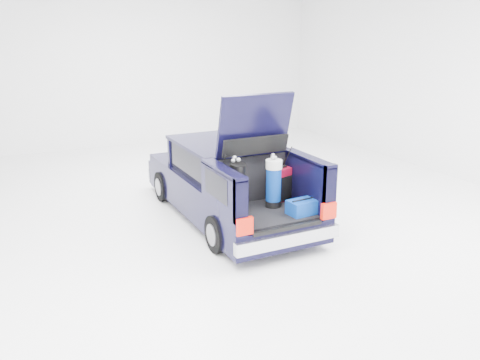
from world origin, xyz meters
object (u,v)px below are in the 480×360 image
car (226,182)px  black_golf_bag (236,188)px  red_suitcase (281,184)px  blue_golf_bag (274,183)px  blue_duffel (303,207)px

car → black_golf_bag: (-0.47, -1.41, 0.35)m
red_suitcase → black_golf_bag: 1.00m
car → blue_golf_bag: size_ratio=5.13×
black_golf_bag → blue_golf_bag: bearing=-14.5°
blue_duffel → black_golf_bag: bearing=146.5°
car → blue_golf_bag: bearing=-81.0°
black_golf_bag → car: bearing=57.1°
car → blue_duffel: car is taller
black_golf_bag → blue_golf_bag: (0.69, 0.00, -0.01)m
blue_duffel → blue_golf_bag: bearing=111.0°
red_suitcase → black_golf_bag: bearing=176.0°
red_suitcase → blue_golf_bag: size_ratio=0.67×
blue_duffel → red_suitcase: bearing=83.1°
red_suitcase → blue_golf_bag: bearing=-158.5°
red_suitcase → blue_duffel: size_ratio=1.21×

